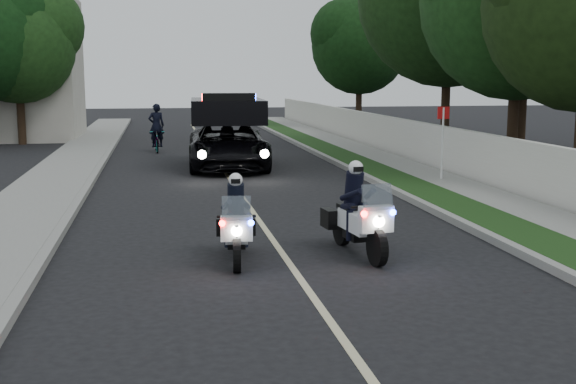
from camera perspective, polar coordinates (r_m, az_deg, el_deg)
name	(u,v)px	position (r m, az deg, el deg)	size (l,w,h in m)	color
ground	(283,255)	(12.88, -0.36, -4.98)	(120.00, 120.00, 0.00)	black
curb_right	(357,172)	(23.36, 5.40, 1.55)	(0.20, 60.00, 0.15)	gray
grass_verge	(378,172)	(23.55, 7.04, 1.59)	(1.20, 60.00, 0.16)	#193814
sidewalk_right	(416,171)	(23.97, 10.01, 1.65)	(1.40, 60.00, 0.16)	gray
property_wall	(446,150)	(24.25, 12.28, 3.27)	(0.22, 60.00, 1.50)	beige
curb_left	(93,179)	(22.60, -15.07, 1.02)	(0.20, 60.00, 0.15)	gray
sidewalk_left	(55,179)	(22.73, -17.83, 0.95)	(2.00, 60.00, 0.16)	gray
lane_marking	(229,178)	(22.63, -4.66, 1.13)	(0.12, 50.00, 0.01)	#BFB78C
police_moto_left	(237,261)	(12.54, -4.05, -5.39)	(0.62, 1.77, 1.51)	silver
police_moto_right	(357,254)	(12.98, 5.47, -4.90)	(0.69, 1.97, 1.67)	white
police_suv	(228,168)	(25.04, -4.71, 1.90)	(2.63, 5.68, 2.76)	black
bicycle	(157,152)	(30.72, -10.23, 3.12)	(0.59, 1.70, 0.89)	black
cyclist	(157,152)	(30.72, -10.23, 3.12)	(0.65, 0.43, 1.80)	black
sign_post	(441,184)	(21.73, 11.92, 0.63)	(0.36, 0.36, 2.33)	#AB270C
tree_right_b	(510,170)	(25.66, 17.06, 1.70)	(6.42, 6.42, 10.70)	#1A4115
tree_right_c	(518,165)	(26.93, 17.63, 2.00)	(7.02, 7.02, 11.70)	black
tree_right_d	(444,152)	(30.80, 12.13, 3.07)	(7.36, 7.36, 12.27)	#1A3B13
tree_right_e	(358,129)	(43.51, 5.54, 4.95)	(5.65, 5.65, 9.42)	black
tree_left_near	(23,144)	(35.70, -20.09, 3.53)	(5.19, 5.19, 8.65)	#1A3F15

